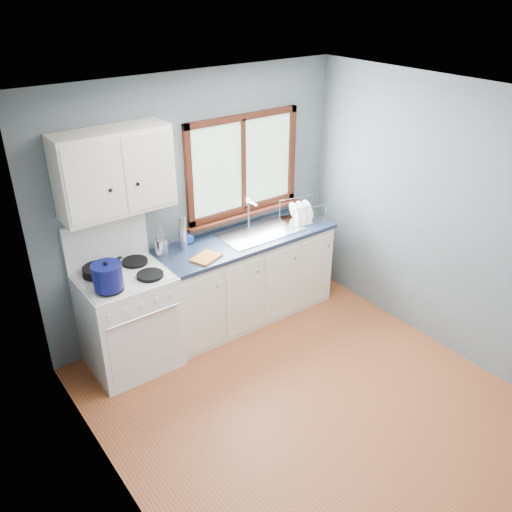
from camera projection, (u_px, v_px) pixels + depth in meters
floor at (315, 410)px, 4.54m from camera, size 3.20×3.60×0.02m
ceiling at (335, 105)px, 3.36m from camera, size 3.20×3.60×0.02m
wall_back at (196, 204)px, 5.24m from camera, size 3.20×0.02×2.50m
wall_left at (116, 364)px, 3.11m from camera, size 0.02×3.60×2.50m
wall_right at (458, 226)px, 4.80m from camera, size 0.02×3.60×2.50m
gas_range at (129, 318)px, 4.85m from camera, size 0.76×0.69×1.36m
base_cabinets at (246, 281)px, 5.59m from camera, size 1.85×0.60×0.88m
countertop at (245, 239)px, 5.36m from camera, size 1.89×0.64×0.04m
sink at (260, 238)px, 5.48m from camera, size 0.84×0.46×0.44m
window at (243, 172)px, 5.39m from camera, size 1.36×0.10×1.03m
upper_cabinets at (114, 172)px, 4.41m from camera, size 0.95×0.35×0.70m
skillet at (99, 269)px, 4.63m from camera, size 0.43×0.35×0.05m
stockpot at (108, 276)px, 4.36m from camera, size 0.30×0.30×0.25m
utensil_crock at (162, 246)px, 4.98m from camera, size 0.16×0.16×0.40m
thermos at (183, 233)px, 5.05m from camera, size 0.10×0.10×0.33m
soap_bottle at (189, 233)px, 5.14m from camera, size 0.11×0.11×0.24m
dish_towel at (206, 258)px, 4.94m from camera, size 0.31×0.27×0.02m
dish_rack at (302, 215)px, 5.69m from camera, size 0.46×0.39×0.21m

